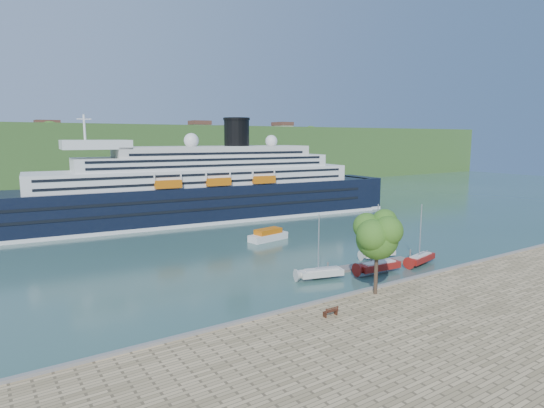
# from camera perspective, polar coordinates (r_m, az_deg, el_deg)

# --- Properties ---
(ground) EXTENTS (400.00, 400.00, 0.00)m
(ground) POSITION_cam_1_polar(r_m,az_deg,el_deg) (59.89, 14.13, -10.74)
(ground) COLOR #2C4F46
(ground) RESTS_ON ground
(far_hillside) EXTENTS (400.00, 50.00, 24.00)m
(far_hillside) POSITION_cam_1_polar(r_m,az_deg,el_deg) (187.86, -20.45, 5.57)
(far_hillside) COLOR #395E25
(far_hillside) RESTS_ON ground
(quay_coping) EXTENTS (220.00, 0.50, 0.30)m
(quay_coping) POSITION_cam_1_polar(r_m,az_deg,el_deg) (59.40, 14.32, -9.74)
(quay_coping) COLOR slate
(quay_coping) RESTS_ON promenade
(cruise_ship) EXTENTS (108.40, 25.74, 24.12)m
(cruise_ship) POSITION_cam_1_polar(r_m,az_deg,el_deg) (106.71, -10.00, 4.30)
(cruise_ship) COLOR black
(cruise_ship) RESTS_ON ground
(park_bench) EXTENTS (1.75, 0.78, 1.10)m
(park_bench) POSITION_cam_1_polar(r_m,az_deg,el_deg) (48.60, 7.33, -13.17)
(park_bench) COLOR #4C2315
(park_bench) RESTS_ON promenade
(promenade_tree) EXTENTS (6.57, 6.57, 10.88)m
(promenade_tree) POSITION_cam_1_polar(r_m,az_deg,el_deg) (54.62, 13.01, -5.51)
(promenade_tree) COLOR #2E5C18
(promenade_tree) RESTS_ON promenade
(floating_pontoon) EXTENTS (18.05, 3.95, 0.40)m
(floating_pontoon) POSITION_cam_1_polar(r_m,az_deg,el_deg) (70.04, 11.07, -7.66)
(floating_pontoon) COLOR gray
(floating_pontoon) RESTS_ON ground
(sailboat_white_near) EXTENTS (7.02, 3.59, 8.73)m
(sailboat_white_near) POSITION_cam_1_polar(r_m,az_deg,el_deg) (62.57, 6.26, -5.54)
(sailboat_white_near) COLOR silver
(sailboat_white_near) RESTS_ON ground
(sailboat_red) EXTENTS (7.57, 2.61, 9.60)m
(sailboat_red) POSITION_cam_1_polar(r_m,az_deg,el_deg) (66.84, 13.38, -4.44)
(sailboat_red) COLOR maroon
(sailboat_red) RESTS_ON ground
(sailboat_white_far) EXTENTS (6.41, 2.74, 8.03)m
(sailboat_white_far) POSITION_cam_1_polar(r_m,az_deg,el_deg) (74.86, 13.32, -3.69)
(sailboat_white_far) COLOR silver
(sailboat_white_far) RESTS_ON ground
(tender_launch) EXTENTS (8.45, 4.12, 2.24)m
(tender_launch) POSITION_cam_1_polar(r_m,az_deg,el_deg) (86.30, -0.49, -3.84)
(tender_launch) COLOR #C7600B
(tender_launch) RESTS_ON ground
(sailboat_extra) EXTENTS (7.18, 3.43, 8.94)m
(sailboat_extra) POSITION_cam_1_polar(r_m,az_deg,el_deg) (73.15, 18.27, -3.80)
(sailboat_extra) COLOR maroon
(sailboat_extra) RESTS_ON ground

